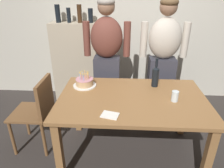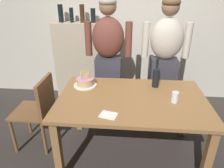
% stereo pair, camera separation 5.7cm
% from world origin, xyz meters
% --- Properties ---
extents(ground_plane, '(10.00, 10.00, 0.00)m').
position_xyz_m(ground_plane, '(0.00, 0.00, 0.00)').
color(ground_plane, '#332D2B').
extents(back_wall, '(5.20, 0.10, 2.60)m').
position_xyz_m(back_wall, '(0.00, 1.55, 1.30)').
color(back_wall, beige).
rests_on(back_wall, ground_plane).
extents(dining_table, '(1.50, 0.96, 0.74)m').
position_xyz_m(dining_table, '(0.00, 0.00, 0.64)').
color(dining_table, olive).
rests_on(dining_table, ground_plane).
extents(birthday_cake, '(0.26, 0.26, 0.17)m').
position_xyz_m(birthday_cake, '(-0.53, 0.24, 0.78)').
color(birthday_cake, white).
rests_on(birthday_cake, dining_table).
extents(water_glass_near, '(0.07, 0.07, 0.11)m').
position_xyz_m(water_glass_near, '(0.41, -0.05, 0.79)').
color(water_glass_near, silver).
rests_on(water_glass_near, dining_table).
extents(wine_bottle, '(0.07, 0.07, 0.33)m').
position_xyz_m(wine_bottle, '(0.26, 0.28, 0.87)').
color(wine_bottle, black).
rests_on(wine_bottle, dining_table).
extents(napkin_stack, '(0.17, 0.14, 0.01)m').
position_xyz_m(napkin_stack, '(-0.21, -0.34, 0.74)').
color(napkin_stack, white).
rests_on(napkin_stack, dining_table).
extents(person_man_bearded, '(0.61, 0.27, 1.66)m').
position_xyz_m(person_man_bearded, '(-0.32, 0.75, 0.87)').
color(person_man_bearded, '#33333D').
rests_on(person_man_bearded, ground_plane).
extents(person_woman_cardigan, '(0.61, 0.27, 1.66)m').
position_xyz_m(person_woman_cardigan, '(0.41, 0.75, 0.87)').
color(person_woman_cardigan, '#33333D').
rests_on(person_woman_cardigan, ground_plane).
extents(dining_chair, '(0.42, 0.42, 0.87)m').
position_xyz_m(dining_chair, '(-1.05, 0.09, 0.52)').
color(dining_chair, brown).
rests_on(dining_chair, ground_plane).
extents(shelf_cabinet, '(0.78, 0.30, 1.54)m').
position_xyz_m(shelf_cabinet, '(-0.85, 1.33, 0.65)').
color(shelf_cabinet, tan).
rests_on(shelf_cabinet, ground_plane).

